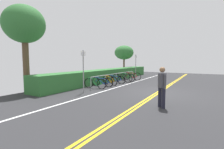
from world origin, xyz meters
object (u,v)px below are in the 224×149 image
(bike_rack, at_px, (116,76))
(bicycle_1, at_px, (102,82))
(bicycle_4, at_px, (122,78))
(bicycle_6, at_px, (132,76))
(bicycle_2, at_px, (110,80))
(sign_post_near, at_px, (83,68))
(pedestrian, at_px, (162,84))
(tree_mid, at_px, (124,53))
(tree_near_left, at_px, (24,25))
(bicycle_0, at_px, (95,83))
(bicycle_3, at_px, (116,80))
(sign_post_far, at_px, (136,64))
(bicycle_5, at_px, (127,77))

(bike_rack, relative_size, bicycle_1, 3.82)
(bicycle_4, relative_size, bicycle_6, 1.01)
(bicycle_2, bearing_deg, bike_rack, -3.32)
(sign_post_near, bearing_deg, pedestrian, -99.39)
(pedestrian, xyz_separation_m, sign_post_near, (0.77, 4.66, 0.54))
(bicycle_6, height_order, tree_mid, tree_mid)
(pedestrian, height_order, tree_near_left, tree_near_left)
(bicycle_0, bearing_deg, tree_mid, 16.05)
(bicycle_3, relative_size, sign_post_far, 0.67)
(bike_rack, bearing_deg, tree_near_left, 151.57)
(bike_rack, bearing_deg, bicycle_2, 176.68)
(bicycle_2, height_order, bicycle_3, bicycle_2)
(bicycle_3, bearing_deg, sign_post_far, -2.57)
(bicycle_4, height_order, sign_post_near, sign_post_near)
(bicycle_2, distance_m, bicycle_5, 2.77)
(bicycle_3, bearing_deg, tree_mid, 21.76)
(bicycle_1, distance_m, sign_post_near, 2.72)
(bicycle_0, relative_size, bicycle_4, 0.94)
(bicycle_1, distance_m, bicycle_4, 2.79)
(bicycle_5, relative_size, pedestrian, 1.05)
(bicycle_0, bearing_deg, sign_post_near, -169.40)
(bicycle_1, xyz_separation_m, sign_post_far, (5.56, -0.30, 1.15))
(bicycle_4, height_order, pedestrian, pedestrian)
(bike_rack, xyz_separation_m, bicycle_3, (-0.06, 0.00, -0.30))
(bicycle_5, distance_m, pedestrian, 8.38)
(bike_rack, relative_size, tree_mid, 1.76)
(bicycle_3, distance_m, tree_mid, 8.76)
(bike_rack, height_order, bicycle_4, bike_rack)
(bicycle_5, bearing_deg, tree_near_left, 156.99)
(bicycle_0, xyz_separation_m, sign_post_far, (6.51, -0.26, 1.13))
(bicycle_4, distance_m, sign_post_near, 5.34)
(bicycle_5, xyz_separation_m, sign_post_far, (1.88, -0.04, 1.13))
(bicycle_2, distance_m, tree_near_left, 6.69)
(bicycle_0, distance_m, bicycle_3, 2.72)
(bicycle_1, bearing_deg, tree_mid, 17.31)
(bicycle_6, bearing_deg, sign_post_near, -179.54)
(bicycle_0, relative_size, bicycle_5, 1.00)
(bicycle_0, xyz_separation_m, tree_mid, (10.49, 3.02, 2.55))
(bicycle_4, bearing_deg, bicycle_5, -3.64)
(bicycle_3, height_order, sign_post_near, sign_post_near)
(bicycle_5, bearing_deg, bicycle_1, 176.03)
(bicycle_4, distance_m, sign_post_far, 3.00)
(bicycle_0, bearing_deg, bicycle_1, 2.63)
(bicycle_6, bearing_deg, bicycle_0, 177.72)
(sign_post_near, bearing_deg, bicycle_3, 2.65)
(bicycle_3, height_order, bicycle_5, bicycle_5)
(bike_rack, bearing_deg, bicycle_6, -2.74)
(bike_rack, relative_size, pedestrian, 4.16)
(bike_rack, distance_m, tree_mid, 8.62)
(bicycle_4, xyz_separation_m, bicycle_5, (0.91, -0.06, -0.01))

